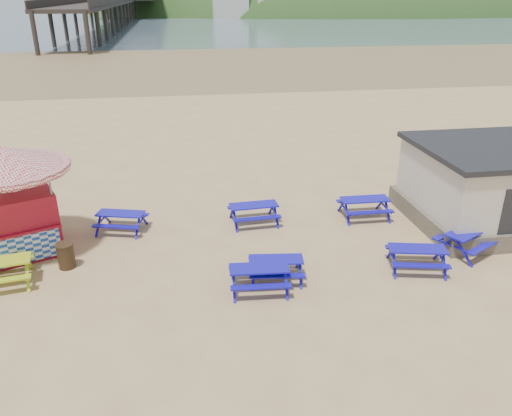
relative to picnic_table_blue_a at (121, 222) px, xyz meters
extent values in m
plane|color=tan|center=(4.65, -2.45, -0.38)|extent=(400.00, 400.00, 0.00)
plane|color=olive|center=(4.65, 52.55, -0.37)|extent=(400.00, 400.00, 0.00)
plane|color=#4B5E6B|center=(4.65, 167.55, -0.37)|extent=(400.00, 400.00, 0.00)
cube|color=#0B05A0|center=(0.00, 0.00, 0.35)|extent=(1.91, 1.15, 0.05)
cube|color=#0B05A0|center=(0.16, 0.57, 0.07)|extent=(1.79, 0.72, 0.05)
cube|color=#0B05A0|center=(-0.16, -0.57, 0.07)|extent=(1.79, 0.72, 0.05)
cube|color=#0B05A0|center=(5.16, -0.13, 0.40)|extent=(1.94, 0.85, 0.05)
cube|color=#0B05A0|center=(5.13, 0.50, 0.10)|extent=(1.91, 0.38, 0.05)
cube|color=#0B05A0|center=(5.20, -0.77, 0.10)|extent=(1.91, 0.38, 0.05)
cube|color=#0B05A0|center=(9.72, -0.30, 0.41)|extent=(1.96, 0.80, 0.05)
cube|color=#0B05A0|center=(9.74, 0.35, 0.11)|extent=(1.95, 0.32, 0.05)
cube|color=#0B05A0|center=(9.71, -0.95, 0.11)|extent=(1.95, 0.32, 0.05)
cube|color=#0B05A0|center=(4.56, -4.97, 0.37)|extent=(1.88, 0.84, 0.05)
cube|color=#0B05A0|center=(4.60, -4.36, 0.08)|extent=(1.84, 0.39, 0.05)
cube|color=#0B05A0|center=(4.51, -5.58, 0.08)|extent=(1.84, 0.39, 0.05)
cube|color=#0B05A0|center=(9.94, -4.59, 0.37)|extent=(1.96, 1.11, 0.05)
cube|color=#0B05A0|center=(10.07, -3.99, 0.09)|extent=(1.86, 0.66, 0.05)
cube|color=#0B05A0|center=(9.80, -5.19, 0.09)|extent=(1.86, 0.66, 0.05)
cube|color=#0B05A0|center=(12.27, -3.72, 0.43)|extent=(2.12, 1.62, 0.06)
cube|color=#0B05A0|center=(11.95, -3.14, 0.12)|extent=(1.88, 1.18, 0.06)
cube|color=#0B05A0|center=(12.58, -4.31, 0.12)|extent=(1.88, 1.18, 0.06)
cube|color=#BAC70F|center=(-3.59, -2.75, 0.12)|extent=(2.02, 0.61, 0.06)
cube|color=maroon|center=(-3.43, -1.08, 0.76)|extent=(3.28, 3.28, 2.27)
cube|color=maroon|center=(-2.91, -2.27, 0.81)|extent=(2.34, 1.09, 0.09)
cube|color=#194CB2|center=(-2.93, -2.24, 0.25)|extent=(2.10, 0.94, 1.02)
cone|color=silver|center=(-3.43, -1.08, 3.08)|extent=(5.66, 5.66, 0.79)
cylinder|color=silver|center=(-3.43, -1.08, 2.69)|extent=(5.51, 5.51, 0.20)
cylinder|color=#332014|center=(-1.59, -2.60, 0.05)|extent=(0.56, 0.56, 0.84)
cylinder|color=#332014|center=(-1.59, -2.60, 0.48)|extent=(0.60, 0.60, 0.04)
cube|color=#665B4C|center=(15.15, -1.45, -0.03)|extent=(7.40, 5.40, 0.70)
cube|color=beige|center=(15.15, -1.45, 1.47)|extent=(7.00, 5.00, 2.30)
cube|color=black|center=(-13.35, 172.55, 5.62)|extent=(9.00, 220.00, 0.60)
ellipsoid|color=#2D4C1E|center=(94.65, 227.55, -10.38)|extent=(264.00, 144.00, 108.00)
cube|color=#0B05A0|center=(5.19, -4.44, 0.33)|extent=(1.80, 0.88, 0.05)
cube|color=#0B05A0|center=(5.26, -3.87, 0.06)|extent=(1.75, 0.45, 0.05)
cube|color=#0B05A0|center=(5.12, -5.02, 0.06)|extent=(1.75, 0.45, 0.05)
camera|label=1|loc=(2.31, -18.06, 8.12)|focal=35.00mm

